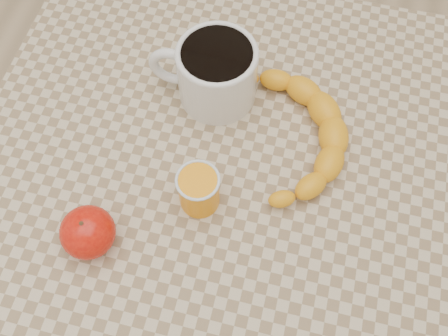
% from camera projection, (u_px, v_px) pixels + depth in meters
% --- Properties ---
extents(ground, '(3.00, 3.00, 0.00)m').
position_uv_depth(ground, '(224.00, 288.00, 1.42)').
color(ground, tan).
rests_on(ground, ground).
extents(table, '(0.80, 0.80, 0.75)m').
position_uv_depth(table, '(224.00, 196.00, 0.83)').
color(table, tan).
rests_on(table, ground).
extents(coffee_mug, '(0.17, 0.13, 0.11)m').
position_uv_depth(coffee_mug, '(215.00, 72.00, 0.77)').
color(coffee_mug, silver).
rests_on(coffee_mug, table).
extents(orange_juice_glass, '(0.06, 0.06, 0.07)m').
position_uv_depth(orange_juice_glass, '(199.00, 190.00, 0.70)').
color(orange_juice_glass, orange).
rests_on(orange_juice_glass, table).
extents(apple, '(0.10, 0.10, 0.07)m').
position_uv_depth(apple, '(88.00, 232.00, 0.67)').
color(apple, '#A80A05').
rests_on(apple, table).
extents(banana, '(0.35, 0.39, 0.05)m').
position_uv_depth(banana, '(292.00, 133.00, 0.76)').
color(banana, '#EFA215').
rests_on(banana, table).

